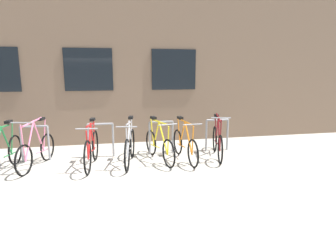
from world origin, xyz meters
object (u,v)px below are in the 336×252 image
bicycle_pink (36,150)px  bicycle_yellow (159,145)px  bicycle_green (4,154)px  bicycle_orange (185,145)px  bicycle_maroon (217,141)px  bicycle_red (92,149)px  bicycle_silver (130,147)px

bicycle_pink → bicycle_yellow: (2.73, -0.07, -0.01)m
bicycle_green → bicycle_orange: bicycle_green is taller
bicycle_green → bicycle_yellow: (3.31, 0.17, -0.02)m
bicycle_orange → bicycle_maroon: size_ratio=1.02×
bicycle_red → bicycle_yellow: bearing=4.6°
bicycle_orange → bicycle_maroon: (0.85, 0.08, 0.02)m
bicycle_pink → bicycle_orange: size_ratio=0.95×
bicycle_green → bicycle_maroon: bearing=2.2°
bicycle_pink → bicycle_silver: bearing=-5.2°
bicycle_pink → bicycle_orange: 3.34m
bicycle_silver → bicycle_maroon: size_ratio=1.00×
bicycle_yellow → bicycle_pink: bearing=178.5°
bicycle_green → bicycle_pink: (0.58, 0.24, -0.00)m
bicycle_silver → bicycle_maroon: bicycle_maroon is taller
bicycle_silver → bicycle_red: (-0.84, -0.01, 0.00)m
bicycle_silver → bicycle_red: size_ratio=1.00×
bicycle_red → bicycle_orange: size_ratio=0.99×
bicycle_red → bicycle_maroon: bearing=2.6°
bicycle_green → bicycle_yellow: 3.31m
bicycle_pink → bicycle_maroon: (4.19, -0.05, 0.00)m
bicycle_red → bicycle_silver: bearing=0.6°
bicycle_pink → bicycle_yellow: size_ratio=0.97×
bicycle_maroon → bicycle_red: bearing=-177.4°
bicycle_green → bicycle_yellow: size_ratio=1.06×
bicycle_green → bicycle_maroon: 4.77m
bicycle_red → bicycle_orange: bicycle_red is taller
bicycle_silver → bicycle_red: bearing=-179.4°
bicycle_silver → bicycle_yellow: size_ratio=1.00×
bicycle_red → bicycle_green: (-1.77, -0.05, -0.01)m
bicycle_green → bicycle_maroon: bicycle_maroon is taller
bicycle_maroon → bicycle_orange: bearing=-174.4°
bicycle_silver → bicycle_yellow: 0.71m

